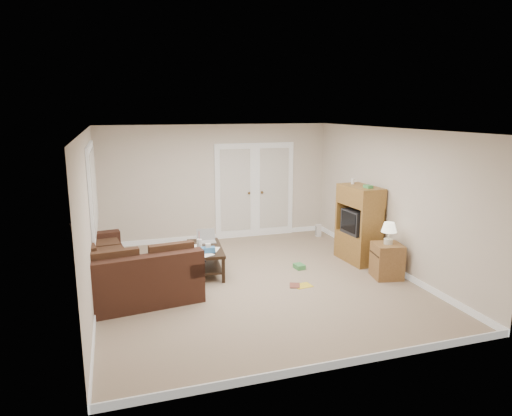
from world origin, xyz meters
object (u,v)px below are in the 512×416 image
object	(u,v)px
sectional_sofa	(119,271)
side_cabinet	(387,258)
tv_armoire	(359,224)
coffee_table	(206,259)

from	to	relation	value
sectional_sofa	side_cabinet	world-z (taller)	side_cabinet
sectional_sofa	tv_armoire	distance (m)	4.35
coffee_table	side_cabinet	xyz separation A→B (m)	(2.89, -1.17, 0.09)
tv_armoire	side_cabinet	size ratio (longest dim) A/B	1.59
coffee_table	tv_armoire	size ratio (longest dim) A/B	0.77
coffee_table	side_cabinet	distance (m)	3.12
coffee_table	tv_armoire	bearing A→B (deg)	1.02
sectional_sofa	side_cabinet	xyz separation A→B (m)	(4.35, -0.80, 0.04)
sectional_sofa	tv_armoire	world-z (taller)	tv_armoire
sectional_sofa	side_cabinet	distance (m)	4.42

